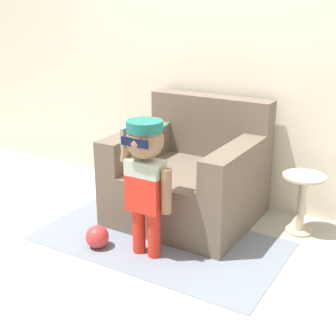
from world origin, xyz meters
TOP-DOWN VIEW (x-y plane):
  - ground_plane at (0.00, 0.00)m, footprint 10.00×10.00m
  - wall_back at (0.00, 0.71)m, footprint 10.00×0.05m
  - armchair at (-0.02, 0.20)m, footprint 1.03×0.96m
  - person_child at (0.03, -0.49)m, footprint 0.38×0.29m
  - side_table at (0.83, 0.37)m, footprint 0.31×0.31m
  - rug at (0.00, -0.29)m, footprint 1.77×0.96m
  - toy_ball at (-0.32, -0.59)m, footprint 0.16×0.16m

SIDE VIEW (x-z plane):
  - ground_plane at x=0.00m, z-range 0.00..0.00m
  - rug at x=0.00m, z-range 0.00..0.01m
  - toy_ball at x=-0.32m, z-range 0.00..0.16m
  - side_table at x=0.83m, z-range 0.05..0.50m
  - armchair at x=-0.02m, z-range -0.14..0.78m
  - person_child at x=0.03m, z-range 0.16..1.09m
  - wall_back at x=0.00m, z-range 0.00..2.60m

